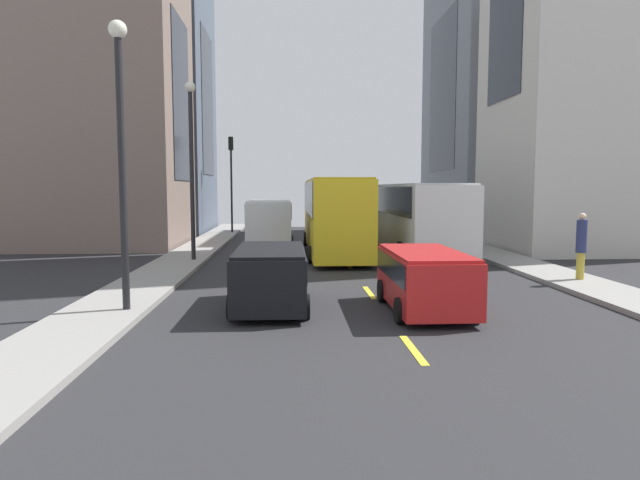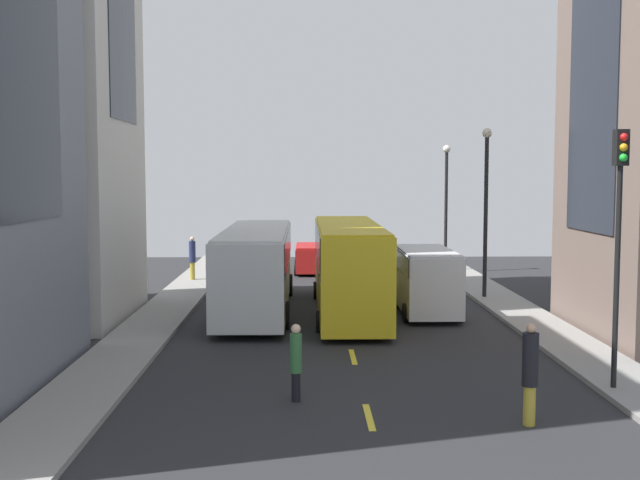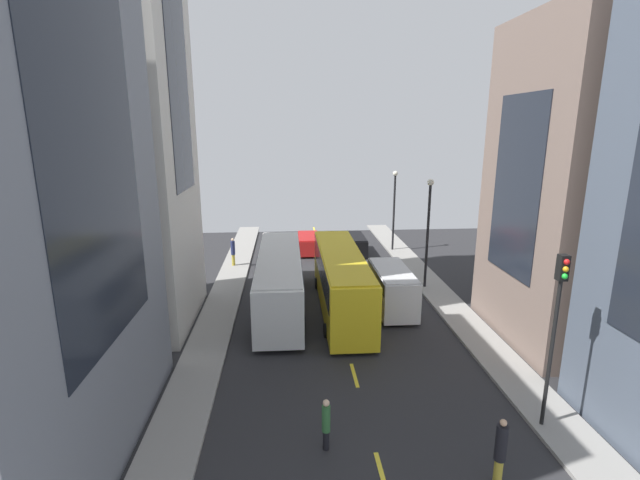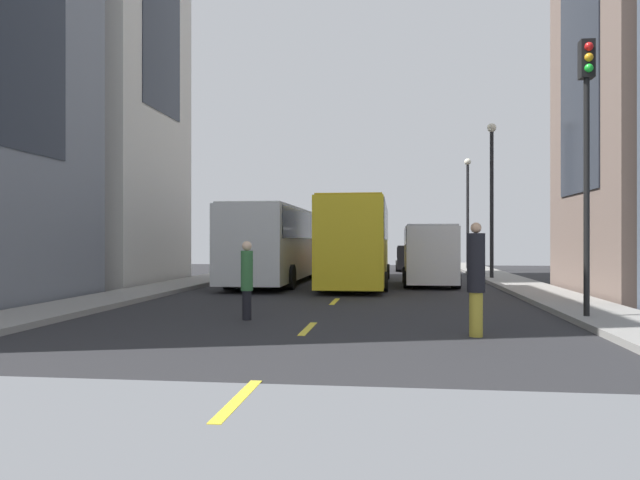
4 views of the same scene
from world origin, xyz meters
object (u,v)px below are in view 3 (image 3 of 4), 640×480
Objects in this scene: traffic_light_near_corner at (557,311)px; car_black_1 at (354,243)px; car_red_0 at (309,242)px; pedestrian_waiting_curb at (500,450)px; streetcar_yellow at (341,276)px; city_bus_white at (280,276)px; pedestrian_walking_far at (233,251)px; delivery_van_white at (392,286)px; pedestrian_crossing_mid at (326,423)px.

car_black_1 is at bearing 98.17° from traffic_light_near_corner.
car_red_0 is 27.64m from pedestrian_waiting_curb.
streetcar_yellow is 13.11m from car_red_0.
city_bus_white is 5.45× the size of pedestrian_waiting_curb.
city_bus_white reaches higher than car_black_1.
streetcar_yellow is 11.86m from pedestrian_walking_far.
traffic_light_near_corner reaches higher than pedestrian_waiting_curb.
pedestrian_waiting_curb is at bearing -89.38° from delivery_van_white.
car_red_0 is 1.84× the size of pedestrian_walking_far.
traffic_light_near_corner is at bearing -62.48° from streetcar_yellow.
streetcar_yellow is at bearing 150.00° from pedestrian_waiting_curb.
delivery_van_white is 0.83× the size of traffic_light_near_corner.
car_black_1 is at bearing -8.02° from car_red_0.
pedestrian_crossing_mid is at bearing -82.37° from city_bus_white.
car_black_1 is at bearing 138.50° from pedestrian_waiting_curb.
traffic_light_near_corner is at bearing -81.83° from car_black_1.
traffic_light_near_corner is (7.44, -24.73, 3.71)m from car_red_0.
delivery_van_white is 1.34× the size of car_black_1.
car_black_1 is at bearing -161.12° from pedestrian_walking_far.
streetcar_yellow is at bearing 171.65° from pedestrian_crossing_mid.
streetcar_yellow is 2.99× the size of car_black_1.
pedestrian_walking_far reaches higher than pedestrian_waiting_curb.
traffic_light_near_corner is (13.62, -20.90, 3.30)m from pedestrian_walking_far.
delivery_van_white is (6.79, -0.98, -0.50)m from city_bus_white.
pedestrian_walking_far is (-3.80, 8.48, -0.68)m from city_bus_white.
delivery_van_white is (3.08, -0.31, -0.61)m from streetcar_yellow.
pedestrian_crossing_mid is (-1.97, -12.30, -1.09)m from streetcar_yellow.
traffic_light_near_corner reaches higher than pedestrian_walking_far.
streetcar_yellow is at bearing 130.34° from pedestrian_walking_far.
delivery_van_white is at bearing 157.92° from pedestrian_crossing_mid.
delivery_van_white reaches higher than pedestrian_crossing_mid.
pedestrian_crossing_mid is (-0.64, -25.29, 0.12)m from car_red_0.
car_red_0 is 26.09m from traffic_light_near_corner.
city_bus_white is 13.13m from pedestrian_crossing_mid.
pedestrian_walking_far is at bearing -164.80° from pedestrian_crossing_mid.
pedestrian_crossing_mid reaches higher than car_black_1.
pedestrian_crossing_mid is 0.29× the size of traffic_light_near_corner.
pedestrian_waiting_curb is 0.35× the size of traffic_light_near_corner.
streetcar_yellow reaches higher than pedestrian_waiting_curb.
city_bus_white is at bearing -100.93° from car_red_0.
city_bus_white reaches higher than delivery_van_white.
traffic_light_near_corner is (6.12, -11.74, 2.51)m from streetcar_yellow.
pedestrian_waiting_curb is at bearing 115.62° from pedestrian_walking_far.
streetcar_yellow reaches higher than city_bus_white.
delivery_van_white is at bearing -8.21° from city_bus_white.
city_bus_white is at bearing 128.35° from traffic_light_near_corner.
streetcar_yellow reaches higher than pedestrian_crossing_mid.
city_bus_white is 2.33× the size of delivery_van_white.
city_bus_white is 12.59m from car_red_0.
car_red_0 is (2.38, 12.32, -1.09)m from city_bus_white.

